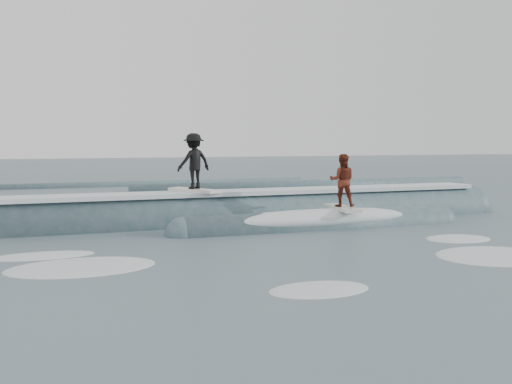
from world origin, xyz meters
name	(u,v)px	position (x,y,z in m)	size (l,w,h in m)	color
ground	(308,247)	(0.00, 0.00, 0.00)	(160.00, 160.00, 0.00)	#3A5055
breaking_wave	(260,221)	(0.35, 4.62, 0.05)	(20.63, 3.79, 2.02)	#324F55
surfer_black	(194,163)	(-1.83, 5.04, 2.04)	(1.49, 2.00, 1.94)	white
surfer_red	(342,183)	(2.52, 2.84, 1.41)	(1.02, 2.05, 1.80)	silver
whitewater	(362,261)	(0.43, -2.06, 0.00)	(13.85, 6.94, 0.10)	white
far_swells	(179,191)	(0.35, 17.65, 0.00)	(39.89, 8.65, 0.80)	#324F55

